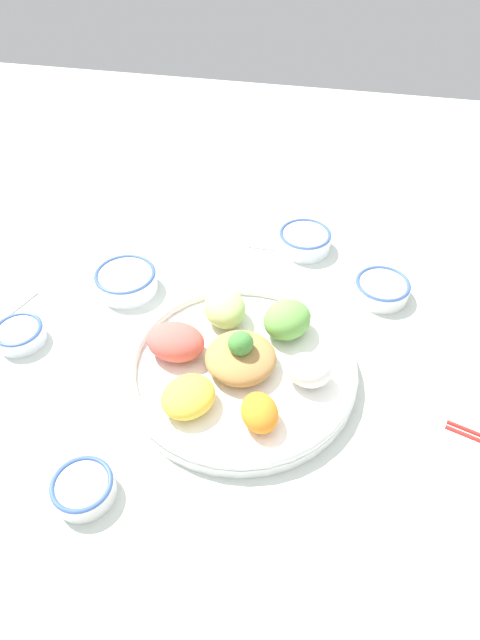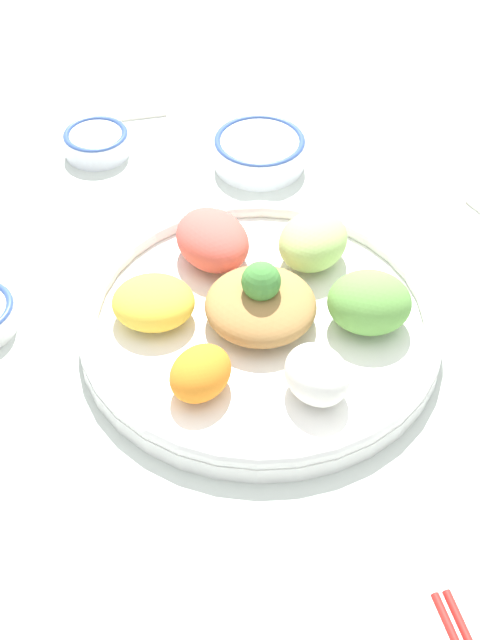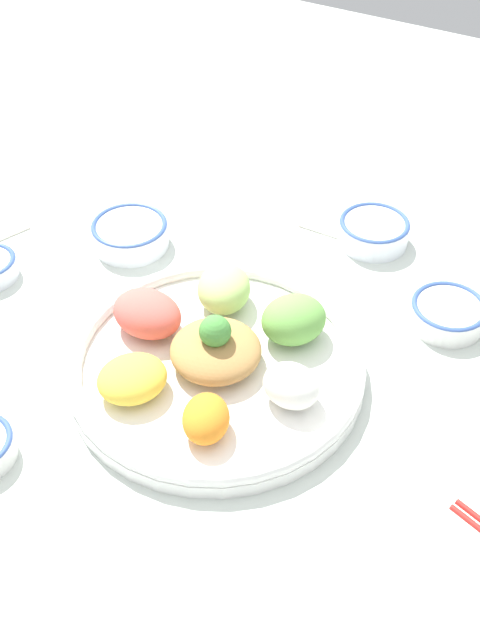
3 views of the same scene
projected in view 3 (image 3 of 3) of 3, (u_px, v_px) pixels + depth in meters
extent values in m
plane|color=silver|center=(196.00, 386.00, 0.92)|extent=(2.40, 2.40, 0.00)
cylinder|color=white|center=(216.00, 368.00, 0.93)|extent=(0.37, 0.37, 0.02)
torus|color=white|center=(216.00, 360.00, 0.92)|extent=(0.37, 0.37, 0.02)
ellipsoid|color=orange|center=(206.00, 419.00, 0.83)|extent=(0.08, 0.08, 0.05)
ellipsoid|color=white|center=(291.00, 386.00, 0.86)|extent=(0.07, 0.06, 0.05)
ellipsoid|color=#6BAD4C|center=(294.00, 320.00, 0.94)|extent=(0.11, 0.11, 0.06)
ellipsoid|color=#B7DB7A|center=(224.00, 289.00, 0.98)|extent=(0.10, 0.11, 0.06)
ellipsoid|color=#E55B51|center=(147.00, 314.00, 0.95)|extent=(0.10, 0.08, 0.05)
ellipsoid|color=yellow|center=(132.00, 379.00, 0.88)|extent=(0.11, 0.11, 0.04)
ellipsoid|color=#AD7F47|center=(216.00, 350.00, 0.91)|extent=(0.11, 0.11, 0.04)
sphere|color=#478E3D|center=(215.00, 331.00, 0.89)|extent=(0.04, 0.04, 0.04)
cylinder|color=white|center=(373.00, 232.00, 1.12)|extent=(0.11, 0.11, 0.04)
torus|color=#38569E|center=(375.00, 223.00, 1.11)|extent=(0.11, 0.11, 0.01)
cylinder|color=maroon|center=(374.00, 225.00, 1.11)|extent=(0.09, 0.09, 0.00)
cylinder|color=white|center=(447.00, 315.00, 1.00)|extent=(0.10, 0.10, 0.03)
torus|color=#38569E|center=(449.00, 307.00, 0.99)|extent=(0.10, 0.10, 0.01)
cylinder|color=#5B3319|center=(449.00, 308.00, 0.99)|extent=(0.08, 0.08, 0.00)
cylinder|color=white|center=(130.00, 235.00, 1.12)|extent=(0.11, 0.11, 0.04)
torus|color=#38569E|center=(129.00, 226.00, 1.11)|extent=(0.11, 0.11, 0.01)
cylinder|color=maroon|center=(129.00, 227.00, 1.11)|extent=(0.09, 0.09, 0.00)
cube|color=beige|center=(325.00, 231.00, 1.15)|extent=(0.08, 0.01, 0.01)
ellipsoid|color=beige|center=(289.00, 220.00, 1.17)|extent=(0.05, 0.04, 0.01)
cube|color=beige|center=(3.00, 236.00, 1.14)|extent=(0.04, 0.09, 0.01)
ellipsoid|color=beige|center=(40.00, 221.00, 1.17)|extent=(0.05, 0.06, 0.01)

